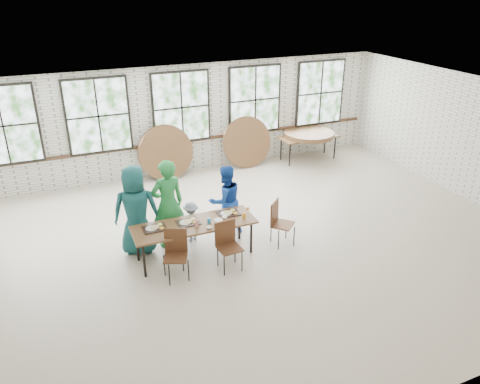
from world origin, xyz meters
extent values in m
plane|color=beige|center=(0.00, 0.00, 0.00)|extent=(12.00, 12.00, 0.00)
plane|color=white|center=(0.00, 0.00, 3.00)|extent=(12.00, 12.00, 0.00)
plane|color=silver|center=(0.00, 4.50, 1.50)|extent=(12.00, 0.00, 12.00)
plane|color=silver|center=(0.00, -4.50, 1.50)|extent=(12.00, 0.00, 12.00)
plane|color=silver|center=(6.00, 0.00, 1.50)|extent=(0.00, 9.00, 9.00)
cube|color=#422819|center=(0.00, 4.47, 0.90)|extent=(11.80, 0.05, 0.08)
cube|color=black|center=(-4.40, 4.44, 1.88)|extent=(1.62, 0.05, 1.97)
cube|color=white|center=(-4.40, 4.41, 1.88)|extent=(1.50, 0.01, 1.85)
cube|color=black|center=(-2.20, 4.44, 1.88)|extent=(1.62, 0.05, 1.97)
cube|color=white|center=(-2.20, 4.41, 1.88)|extent=(1.50, 0.01, 1.85)
cube|color=black|center=(0.00, 4.44, 1.88)|extent=(1.62, 0.05, 1.97)
cube|color=white|center=(0.00, 4.41, 1.88)|extent=(1.50, 0.01, 1.85)
cube|color=black|center=(2.20, 4.44, 1.88)|extent=(1.62, 0.05, 1.97)
cube|color=white|center=(2.20, 4.41, 1.88)|extent=(1.50, 0.01, 1.85)
cube|color=black|center=(4.40, 4.44, 1.88)|extent=(1.62, 0.05, 1.97)
cube|color=white|center=(4.40, 4.41, 1.88)|extent=(1.50, 0.01, 1.85)
cube|color=brown|center=(-1.13, 0.01, 0.72)|extent=(2.41, 0.83, 0.04)
cylinder|color=black|center=(-2.21, -0.29, 0.35)|extent=(0.05, 0.05, 0.70)
cylinder|color=black|center=(-2.21, 0.31, 0.35)|extent=(0.05, 0.05, 0.70)
cylinder|color=black|center=(-0.05, -0.29, 0.35)|extent=(0.05, 0.05, 0.70)
cylinder|color=black|center=(-0.05, 0.31, 0.35)|extent=(0.05, 0.05, 0.70)
cube|color=#502F1A|center=(-1.69, -0.56, 0.45)|extent=(0.54, 0.53, 0.03)
cube|color=#502F1A|center=(-1.62, -0.38, 0.70)|extent=(0.40, 0.18, 0.50)
cylinder|color=black|center=(-1.87, -0.73, 0.22)|extent=(0.02, 0.02, 0.44)
cylinder|color=black|center=(-1.87, -0.39, 0.22)|extent=(0.02, 0.02, 0.44)
cylinder|color=black|center=(-1.51, -0.73, 0.22)|extent=(0.02, 0.02, 0.44)
cylinder|color=black|center=(-1.51, -0.39, 0.22)|extent=(0.02, 0.02, 0.44)
cube|color=#502F1A|center=(-0.67, -0.66, 0.45)|extent=(0.45, 0.43, 0.03)
cube|color=#502F1A|center=(-0.68, -0.47, 0.70)|extent=(0.42, 0.06, 0.50)
cylinder|color=black|center=(-0.85, -0.83, 0.22)|extent=(0.02, 0.02, 0.44)
cylinder|color=black|center=(-0.85, -0.49, 0.22)|extent=(0.02, 0.02, 0.44)
cylinder|color=black|center=(-0.49, -0.83, 0.22)|extent=(0.02, 0.02, 0.44)
cylinder|color=black|center=(-0.49, -0.49, 0.22)|extent=(0.02, 0.02, 0.44)
cube|color=#502F1A|center=(0.69, -0.23, 0.45)|extent=(0.58, 0.58, 0.03)
cube|color=#502F1A|center=(0.56, -0.09, 0.70)|extent=(0.33, 0.31, 0.50)
cylinder|color=black|center=(0.51, -0.40, 0.22)|extent=(0.02, 0.02, 0.44)
cylinder|color=black|center=(0.51, -0.06, 0.22)|extent=(0.02, 0.02, 0.44)
cylinder|color=black|center=(0.87, -0.40, 0.22)|extent=(0.02, 0.02, 0.44)
cylinder|color=black|center=(0.87, -0.06, 0.22)|extent=(0.02, 0.02, 0.44)
imported|color=#1A6354|center=(-2.11, 0.66, 0.93)|extent=(1.02, 0.80, 1.85)
imported|color=#23833A|center=(-1.47, 0.66, 0.94)|extent=(0.73, 0.52, 1.88)
imported|color=#152844|center=(-1.00, 0.66, 0.44)|extent=(0.62, 0.43, 0.88)
imported|color=#1847AC|center=(-0.22, 0.66, 0.78)|extent=(0.82, 0.67, 1.56)
cube|color=brown|center=(3.76, 3.90, 0.72)|extent=(1.82, 0.81, 0.04)
cylinder|color=black|center=(2.98, 3.62, 0.35)|extent=(0.04, 0.04, 0.70)
cylinder|color=black|center=(2.98, 4.17, 0.35)|extent=(0.04, 0.04, 0.70)
cylinder|color=black|center=(4.54, 3.62, 0.35)|extent=(0.04, 0.04, 0.70)
cylinder|color=black|center=(4.54, 4.17, 0.35)|extent=(0.04, 0.04, 0.70)
cube|color=black|center=(-1.89, 0.12, 0.75)|extent=(0.44, 0.33, 0.02)
cube|color=black|center=(-1.23, 0.09, 0.75)|extent=(0.44, 0.33, 0.02)
cube|color=black|center=(-0.36, 0.14, 0.75)|extent=(0.44, 0.33, 0.02)
cylinder|color=black|center=(-1.43, -0.19, 0.79)|extent=(0.09, 0.09, 0.09)
cube|color=red|center=(-1.12, -0.11, 0.80)|extent=(0.06, 0.07, 0.11)
cylinder|color=#1986BF|center=(-0.85, -0.06, 0.79)|extent=(0.07, 0.07, 0.10)
cylinder|color=orange|center=(-0.15, -0.14, 0.80)|extent=(0.07, 0.07, 0.11)
cylinder|color=white|center=(-0.71, -0.18, 0.79)|extent=(0.17, 0.17, 0.10)
ellipsoid|color=white|center=(-1.73, -0.17, 0.76)|extent=(0.11, 0.11, 0.05)
ellipsoid|color=white|center=(-0.93, -0.27, 0.76)|extent=(0.11, 0.11, 0.05)
ellipsoid|color=white|center=(-0.50, -0.01, 0.76)|extent=(0.11, 0.11, 0.05)
cylinder|color=brown|center=(3.76, 3.90, 0.76)|extent=(1.50, 1.50, 0.04)
cylinder|color=brown|center=(3.76, 3.90, 0.80)|extent=(1.50, 1.50, 0.04)
cylinder|color=brown|center=(3.76, 3.90, 0.85)|extent=(1.50, 1.50, 0.04)
cylinder|color=brown|center=(-0.59, 4.24, 0.73)|extent=(1.50, 0.25, 1.49)
cylinder|color=brown|center=(-0.58, 4.14, 0.73)|extent=(1.50, 0.35, 1.48)
cylinder|color=brown|center=(1.83, 4.14, 0.74)|extent=(1.50, 0.43, 1.46)
camera|label=1|loc=(-3.46, -7.66, 5.09)|focal=35.00mm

